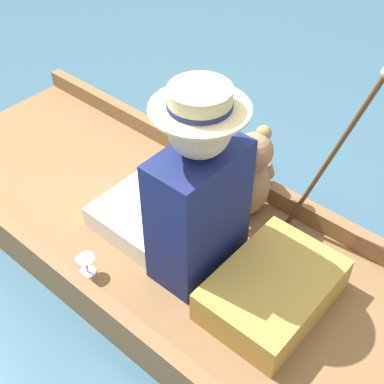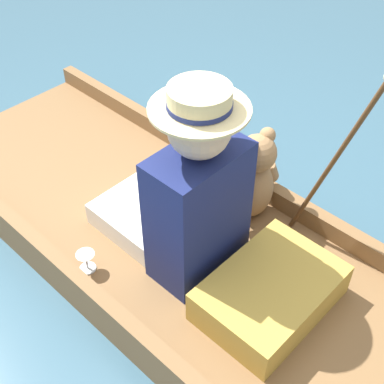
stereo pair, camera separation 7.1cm
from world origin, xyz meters
name	(u,v)px [view 1 (the left image)]	position (x,y,z in m)	size (l,w,h in m)	color
ground_plane	(184,260)	(0.00, 0.00, 0.00)	(16.00, 16.00, 0.00)	#385B70
punt_boat	(184,250)	(0.00, 0.00, 0.07)	(1.03, 3.00, 0.22)	brown
seat_cushion	(273,290)	(-0.01, -0.47, 0.20)	(0.55, 0.39, 0.15)	#B7933D
seated_person	(187,197)	(-0.04, -0.06, 0.46)	(0.40, 0.71, 0.86)	white
teddy_bear	(251,176)	(0.35, -0.09, 0.34)	(0.32, 0.19, 0.46)	#9E754C
wine_glass	(86,262)	(-0.39, 0.19, 0.19)	(0.08, 0.08, 0.09)	silver
walking_cane	(339,146)	(0.41, -0.43, 0.64)	(0.04, 0.29, 0.90)	brown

